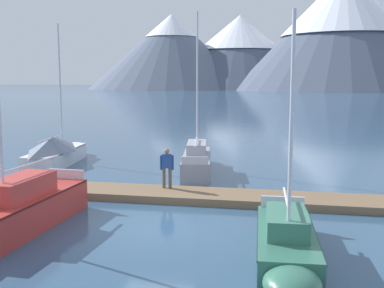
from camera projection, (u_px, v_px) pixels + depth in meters
The scene contains 10 objects.
ground_plane at pixel (152, 228), 15.72m from camera, with size 700.00×700.00×0.00m, color #2D4C6B.
mountain_west_summit at pixel (172, 51), 230.97m from camera, with size 79.93×79.93×35.74m.
mountain_central_massif at pixel (240, 50), 236.96m from camera, with size 83.79×83.79×36.09m.
mountain_shoulder_ridge at pixel (343, 27), 203.02m from camera, with size 94.02×94.02×49.86m.
dock at pixel (181, 195), 19.56m from camera, with size 22.48×2.67×0.30m.
sailboat_nearest_berth at pixel (58, 151), 27.35m from camera, with size 2.62×7.44×8.03m.
sailboat_second_berth at pixel (13, 213), 14.95m from camera, with size 1.76×7.25×7.55m.
sailboat_mid_dock_port at pixel (197, 160), 25.12m from camera, with size 2.52×7.08×8.34m.
sailboat_mid_dock_starboard at pixel (287, 244), 12.74m from camera, with size 1.94×6.04×6.57m.
person_on_dock at pixel (167, 166), 20.05m from camera, with size 0.58×0.28×1.69m.
Camera 1 is at (4.59, -14.54, 4.89)m, focal length 44.56 mm.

